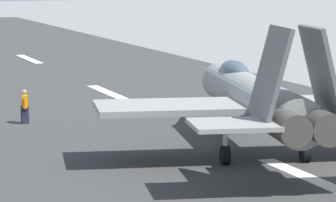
# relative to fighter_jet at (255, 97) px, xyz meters

# --- Properties ---
(ground_plane) EXTENTS (400.00, 400.00, 0.00)m
(ground_plane) POSITION_rel_fighter_jet_xyz_m (-5.85, 0.02, -2.36)
(ground_plane) COLOR gray
(runway_strip) EXTENTS (240.00, 26.00, 0.02)m
(runway_strip) POSITION_rel_fighter_jet_xyz_m (-5.87, 0.02, -2.35)
(runway_strip) COLOR #393938
(runway_strip) RESTS_ON ground
(fighter_jet) EXTENTS (17.75, 13.41, 5.56)m
(fighter_jet) POSITION_rel_fighter_jet_xyz_m (0.00, 0.00, 0.00)
(fighter_jet) COLOR gray
(fighter_jet) RESTS_ON ground
(crew_person) EXTENTS (0.69, 0.36, 1.69)m
(crew_person) POSITION_rel_fighter_jet_xyz_m (10.82, 7.17, -1.52)
(crew_person) COLOR #1E2338
(crew_person) RESTS_ON ground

